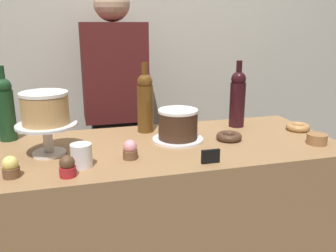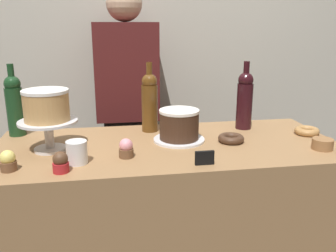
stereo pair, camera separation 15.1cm
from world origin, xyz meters
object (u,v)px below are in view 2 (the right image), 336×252
wine_bottle_green (15,104)px  cupcake_lemon (8,161)px  cupcake_strawberry (126,149)px  price_sign_chalkboard (205,158)px  white_layer_cake (46,105)px  wine_bottle_amber (150,101)px  cupcake_chocolate (61,163)px  cookie_stack (322,144)px  donut_chocolate (231,138)px  wine_bottle_dark_red (245,99)px  donut_maple (307,131)px  barista_figure (128,119)px  chocolate_round_cake (179,124)px  coffee_cup_ceramic (77,152)px  cake_stand_pedestal (49,130)px

wine_bottle_green → cupcake_lemon: bearing=-81.3°
cupcake_strawberry → price_sign_chalkboard: (0.28, -0.12, -0.01)m
white_layer_cake → wine_bottle_green: wine_bottle_green is taller
wine_bottle_amber → cupcake_chocolate: (-0.36, -0.45, -0.11)m
cookie_stack → cupcake_chocolate: bearing=-176.0°
wine_bottle_amber → donut_chocolate: bearing=-34.9°
white_layer_cake → cupcake_chocolate: bearing=-73.7°
wine_bottle_dark_red → donut_maple: bearing=-29.7°
donut_maple → cookie_stack: bearing=-103.1°
barista_figure → cupcake_strawberry: bearing=-93.5°
chocolate_round_cake → wine_bottle_dark_red: bearing=22.3°
white_layer_cake → wine_bottle_green: size_ratio=0.55×
coffee_cup_ceramic → cupcake_chocolate: bearing=-123.4°
donut_maple → donut_chocolate: bearing=-172.3°
cake_stand_pedestal → cupcake_chocolate: (0.07, -0.24, -0.05)m
white_layer_cake → donut_chocolate: (0.76, -0.02, -0.17)m
white_layer_cake → cupcake_chocolate: (0.07, -0.24, -0.15)m
wine_bottle_dark_red → barista_figure: (-0.54, 0.49, -0.20)m
chocolate_round_cake → cupcake_strawberry: chocolate_round_cake is taller
wine_bottle_green → wine_bottle_amber: 0.61m
cupcake_lemon → barista_figure: size_ratio=0.05×
cake_stand_pedestal → donut_maple: size_ratio=2.06×
cookie_stack → wine_bottle_dark_red: bearing=120.9°
price_sign_chalkboard → barista_figure: barista_figure is taller
wine_bottle_amber → donut_chocolate: (0.33, -0.23, -0.13)m
cupcake_chocolate → wine_bottle_green: bearing=117.3°
wine_bottle_dark_red → price_sign_chalkboard: wine_bottle_dark_red is taller
wine_bottle_green → wine_bottle_dark_red: (1.06, -0.06, 0.00)m
coffee_cup_ceramic → white_layer_cake: bearing=126.0°
cupcake_lemon → cookie_stack: bearing=1.3°
donut_chocolate → coffee_cup_ceramic: 0.65m
cupcake_lemon → donut_chocolate: size_ratio=0.66×
cupcake_lemon → cupcake_strawberry: (0.41, 0.07, 0.00)m
coffee_cup_ceramic → wine_bottle_amber: bearing=50.2°
wine_bottle_dark_red → barista_figure: 0.75m
wine_bottle_amber → white_layer_cake: bearing=-154.0°
wine_bottle_green → price_sign_chalkboard: (0.75, -0.49, -0.12)m
chocolate_round_cake → donut_maple: bearing=-0.2°
cake_stand_pedestal → cupcake_strawberry: size_ratio=3.11×
white_layer_cake → donut_chocolate: white_layer_cake is taller
cake_stand_pedestal → coffee_cup_ceramic: size_ratio=2.72×
chocolate_round_cake → donut_chocolate: 0.23m
wine_bottle_dark_red → donut_maple: 0.32m
wine_bottle_dark_red → barista_figure: barista_figure is taller
wine_bottle_amber → cupcake_lemon: 0.68m
chocolate_round_cake → wine_bottle_dark_red: wine_bottle_dark_red is taller
wine_bottle_dark_red → cupcake_strawberry: size_ratio=4.38×
coffee_cup_ceramic → wine_bottle_green: bearing=126.2°
cake_stand_pedestal → wine_bottle_dark_red: wine_bottle_dark_red is taller
donut_chocolate → cookie_stack: cookie_stack is taller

